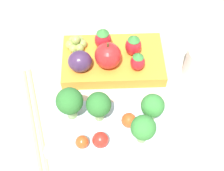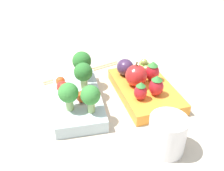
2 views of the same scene
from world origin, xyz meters
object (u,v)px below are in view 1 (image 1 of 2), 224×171
object	(u,v)px
cherry_tomato_1	(129,120)
strawberry_1	(138,61)
apple	(108,56)
strawberry_2	(103,39)
broccoli_floret_2	(143,128)
bento_box_fruit	(113,60)
drinking_cup	(202,63)
broccoli_floret_3	(70,102)
cherry_tomato_0	(100,140)
chopsticks_pair	(35,117)
broccoli_floret_0	(99,105)
plum	(80,61)
strawberry_0	(133,45)
cherry_tomato_2	(82,142)
bento_box_savoury	(111,131)
grape_cluster	(76,44)
broccoli_floret_1	(153,106)

from	to	relation	value
cherry_tomato_1	strawberry_1	xyz separation A→B (m)	(-0.03, -0.11, 0.01)
apple	strawberry_2	xyz separation A→B (m)	(0.01, -0.04, -0.00)
strawberry_1	broccoli_floret_2	bearing A→B (deg)	84.00
bento_box_fruit	drinking_cup	world-z (taller)	drinking_cup
broccoli_floret_3	cherry_tomato_1	bearing A→B (deg)	164.01
cherry_tomato_0	chopsticks_pair	size ratio (longest dim) A/B	0.12
bento_box_fruit	broccoli_floret_0	size ratio (longest dim) A/B	3.30
broccoli_floret_2	plum	world-z (taller)	broccoli_floret_2
strawberry_0	strawberry_2	xyz separation A→B (m)	(0.05, -0.02, 0.00)
cherry_tomato_0	apple	xyz separation A→B (m)	(-0.03, -0.16, 0.01)
cherry_tomato_0	cherry_tomato_2	world-z (taller)	cherry_tomato_0
cherry_tomato_2	cherry_tomato_1	bearing A→B (deg)	-159.19
bento_box_savoury	broccoli_floret_3	xyz separation A→B (m)	(0.06, -0.03, 0.05)
cherry_tomato_1	bento_box_savoury	bearing A→B (deg)	7.77
broccoli_floret_3	cherry_tomato_1	size ratio (longest dim) A/B	2.70
cherry_tomato_1	cherry_tomato_0	bearing A→B (deg)	31.67
broccoli_floret_2	grape_cluster	bearing A→B (deg)	-65.58
cherry_tomato_1	drinking_cup	bearing A→B (deg)	-144.96
cherry_tomato_2	apple	distance (m)	0.16
cherry_tomato_0	bento_box_fruit	bearing A→B (deg)	-102.25
broccoli_floret_0	drinking_cup	xyz separation A→B (m)	(-0.19, -0.09, -0.03)
chopsticks_pair	plum	bearing A→B (deg)	-136.29
bento_box_fruit	broccoli_floret_3	distance (m)	0.15
strawberry_0	strawberry_1	bearing A→B (deg)	94.01
cherry_tomato_2	strawberry_1	xyz separation A→B (m)	(-0.11, -0.14, 0.01)
cherry_tomato_0	strawberry_1	size ratio (longest dim) A/B	0.63
chopsticks_pair	grape_cluster	bearing A→B (deg)	-120.93
apple	plum	xyz separation A→B (m)	(0.05, 0.00, -0.00)
strawberry_2	grape_cluster	world-z (taller)	strawberry_2
broccoli_floret_1	chopsticks_pair	xyz separation A→B (m)	(0.19, -0.03, -0.06)
apple	drinking_cup	size ratio (longest dim) A/B	0.84
cherry_tomato_1	grape_cluster	distance (m)	0.19
cherry_tomato_1	chopsticks_pair	distance (m)	0.16
bento_box_savoury	bento_box_fruit	xyz separation A→B (m)	(-0.02, -0.15, -0.00)
strawberry_0	grape_cluster	bearing A→B (deg)	-13.62
strawberry_2	chopsticks_pair	bearing A→B (deg)	44.56
broccoli_floret_0	grape_cluster	xyz separation A→B (m)	(0.03, -0.16, -0.03)
bento_box_fruit	plum	world-z (taller)	plum
bento_box_savoury	chopsticks_pair	world-z (taller)	bento_box_savoury
cherry_tomato_0	strawberry_2	world-z (taller)	strawberry_2
strawberry_0	broccoli_floret_2	bearing A→B (deg)	86.08
bento_box_savoury	strawberry_2	size ratio (longest dim) A/B	4.45
broccoli_floret_1	plum	world-z (taller)	broccoli_floret_1
strawberry_0	plum	xyz separation A→B (m)	(0.10, 0.03, -0.00)
grape_cluster	broccoli_floret_3	bearing A→B (deg)	85.07
drinking_cup	cherry_tomato_1	bearing A→B (deg)	35.04
broccoli_floret_3	plum	xyz separation A→B (m)	(-0.02, -0.10, -0.02)
broccoli_floret_0	strawberry_2	bearing A→B (deg)	-97.32
bento_box_fruit	broccoli_floret_0	xyz separation A→B (m)	(0.04, 0.13, 0.05)
broccoli_floret_0	strawberry_1	size ratio (longest dim) A/B	1.49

